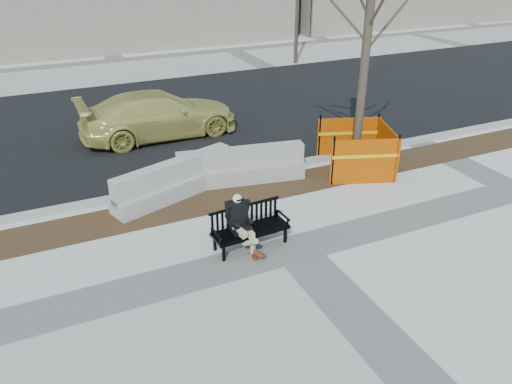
# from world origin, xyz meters

# --- Properties ---
(ground) EXTENTS (120.00, 120.00, 0.00)m
(ground) POSITION_xyz_m (0.00, 0.00, 0.00)
(ground) COLOR beige
(ground) RESTS_ON ground
(mulch_strip) EXTENTS (40.00, 1.20, 0.02)m
(mulch_strip) POSITION_xyz_m (0.00, 2.60, 0.00)
(mulch_strip) COLOR #47301C
(mulch_strip) RESTS_ON ground
(asphalt_street) EXTENTS (60.00, 10.40, 0.01)m
(asphalt_street) POSITION_xyz_m (0.00, 8.80, 0.00)
(asphalt_street) COLOR black
(asphalt_street) RESTS_ON ground
(curb) EXTENTS (60.00, 0.25, 0.12)m
(curb) POSITION_xyz_m (0.00, 3.55, 0.06)
(curb) COLOR #9E9B93
(curb) RESTS_ON ground
(bench) EXTENTS (1.62, 0.67, 0.85)m
(bench) POSITION_xyz_m (-0.76, 0.46, 0.00)
(bench) COLOR black
(bench) RESTS_ON ground
(seated_man) EXTENTS (0.55, 0.86, 1.16)m
(seated_man) POSITION_xyz_m (-0.97, 0.48, 0.00)
(seated_man) COLOR black
(seated_man) RESTS_ON ground
(tree_fence) EXTENTS (3.31, 3.31, 6.49)m
(tree_fence) POSITION_xyz_m (3.26, 2.64, 0.00)
(tree_fence) COLOR #D55300
(tree_fence) RESTS_ON ground
(sedan) EXTENTS (4.85, 2.08, 1.39)m
(sedan) POSITION_xyz_m (-0.76, 7.32, 0.00)
(sedan) COLOR #C6BB5C
(sedan) RESTS_ON ground
(jersey_barrier_left) EXTENTS (3.22, 1.66, 0.91)m
(jersey_barrier_left) POSITION_xyz_m (-1.51, 3.21, 0.00)
(jersey_barrier_left) COLOR #A4A199
(jersey_barrier_left) RESTS_ON ground
(jersey_barrier_right) EXTENTS (3.28, 1.19, 0.92)m
(jersey_barrier_right) POSITION_xyz_m (0.25, 3.29, 0.00)
(jersey_barrier_right) COLOR #9A9890
(jersey_barrier_right) RESTS_ON ground
(far_tree_right) EXTENTS (2.41, 2.41, 5.35)m
(far_tree_right) POSITION_xyz_m (7.86, 14.33, 0.00)
(far_tree_right) COLOR #43352B
(far_tree_right) RESTS_ON ground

